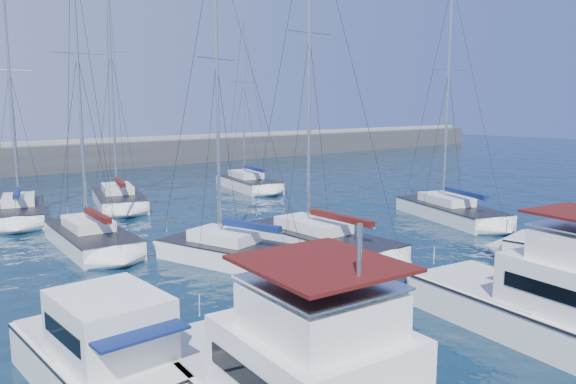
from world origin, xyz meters
TOP-DOWN VIEW (x-y plane):
  - ground at (0.00, 0.00)m, footprint 220.00×220.00m
  - breakwater at (0.00, 52.00)m, footprint 160.00×6.00m
  - motor_yacht_port_outer at (-10.64, -0.28)m, footprint 2.98×6.40m
  - motor_yacht_stbd_inner at (1.76, -6.40)m, footprint 4.78×9.55m
  - sailboat_mid_b at (-5.40, 14.82)m, footprint 3.65×8.09m
  - sailboat_mid_c at (-1.26, 7.79)m, footprint 4.96×7.72m
  - sailboat_mid_d at (3.57, 6.82)m, footprint 3.19×9.27m
  - sailboat_mid_e at (15.67, 7.23)m, footprint 5.73×9.20m
  - sailboat_back_a at (-6.35, 25.18)m, footprint 5.11×8.51m
  - sailboat_back_b at (0.71, 25.78)m, footprint 5.40×9.02m
  - sailboat_back_c at (13.21, 26.74)m, footprint 4.69×8.78m

SIDE VIEW (x-z plane):
  - ground at x=0.00m, z-range 0.00..0.00m
  - sailboat_back_c at x=13.21m, z-range -7.06..8.11m
  - sailboat_mid_e at x=15.67m, z-range -7.26..8.32m
  - sailboat_back_a at x=-6.35m, z-range -7.22..8.29m
  - sailboat_mid_b at x=-5.40m, z-range -7.55..8.64m
  - sailboat_mid_d at x=3.57m, z-range -8.36..9.45m
  - sailboat_mid_c at x=-1.26m, z-range -7.12..8.21m
  - sailboat_back_b at x=0.71m, z-range -8.59..9.71m
  - motor_yacht_port_outer at x=-10.64m, z-range -0.66..2.54m
  - breakwater at x=0.00m, z-range -1.17..3.28m
  - motor_yacht_stbd_inner at x=1.76m, z-range -1.21..3.48m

